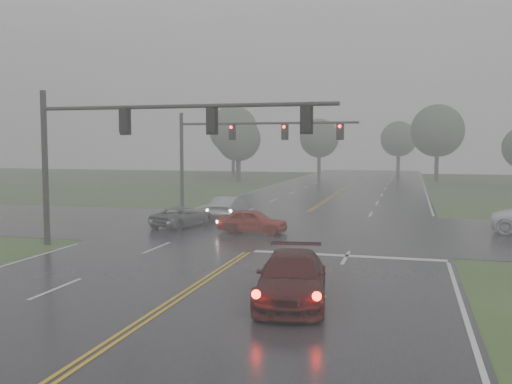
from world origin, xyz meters
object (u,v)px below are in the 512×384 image
(sedan_maroon, at_px, (292,302))
(sedan_silver, at_px, (229,218))
(signal_gantry_near, at_px, (128,136))
(signal_gantry_far, at_px, (234,141))
(sedan_red, at_px, (253,233))
(car_grey, at_px, (183,227))

(sedan_maroon, height_order, sedan_silver, sedan_maroon)
(signal_gantry_near, bearing_deg, signal_gantry_far, 90.70)
(sedan_maroon, distance_m, sedan_red, 13.98)
(signal_gantry_near, bearing_deg, sedan_red, 54.06)
(sedan_maroon, bearing_deg, car_grey, 115.66)
(car_grey, bearing_deg, signal_gantry_far, -74.08)
(sedan_red, distance_m, car_grey, 4.89)
(sedan_maroon, height_order, signal_gantry_far, signal_gantry_far)
(sedan_maroon, bearing_deg, sedan_red, 102.40)
(sedan_silver, height_order, signal_gantry_far, signal_gantry_far)
(signal_gantry_far, bearing_deg, sedan_maroon, -68.73)
(sedan_red, distance_m, signal_gantry_far, 13.28)
(sedan_red, relative_size, signal_gantry_far, 0.28)
(sedan_red, xyz_separation_m, signal_gantry_near, (-4.38, -6.05, 5.35))
(sedan_silver, distance_m, car_grey, 4.94)
(sedan_maroon, bearing_deg, sedan_silver, 105.15)
(sedan_maroon, relative_size, sedan_silver, 1.19)
(sedan_red, height_order, car_grey, sedan_red)
(sedan_red, distance_m, signal_gantry_near, 9.19)
(sedan_silver, xyz_separation_m, signal_gantry_far, (-1.27, 5.27, 5.23))
(car_grey, relative_size, signal_gantry_near, 0.30)
(signal_gantry_far, bearing_deg, sedan_red, -67.87)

